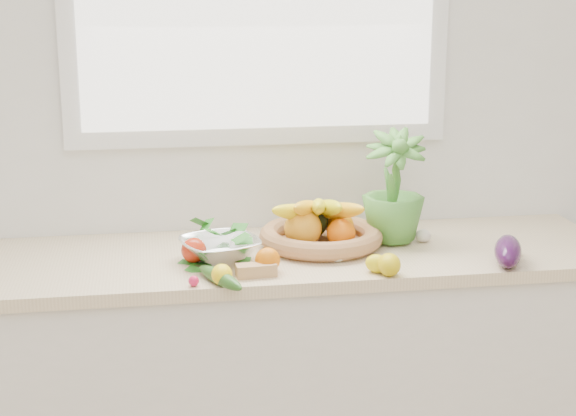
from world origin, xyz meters
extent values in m
cube|color=white|center=(0.00, 2.25, 1.35)|extent=(4.50, 0.02, 2.70)
cube|color=silver|center=(0.00, 1.95, 0.43)|extent=(2.20, 0.58, 0.86)
cube|color=beige|center=(0.00, 1.95, 0.88)|extent=(2.24, 0.62, 0.04)
sphere|color=#DA6606|center=(-0.04, 1.76, 0.94)|extent=(0.09, 0.09, 0.08)
ellipsoid|color=yellow|center=(-0.18, 1.67, 0.93)|extent=(0.07, 0.08, 0.06)
ellipsoid|color=gold|center=(0.31, 1.67, 0.93)|extent=(0.08, 0.09, 0.07)
ellipsoid|color=#D9C30B|center=(0.28, 1.70, 0.93)|extent=(0.09, 0.08, 0.06)
sphere|color=red|center=(-0.25, 1.89, 0.94)|extent=(0.09, 0.09, 0.08)
cube|color=tan|center=(-0.08, 1.73, 0.92)|extent=(0.12, 0.06, 0.04)
ellipsoid|color=white|center=(0.19, 1.82, 0.92)|extent=(0.07, 0.07, 0.04)
ellipsoid|color=white|center=(0.51, 1.98, 0.92)|extent=(0.07, 0.07, 0.04)
ellipsoid|color=silver|center=(0.75, 1.80, 0.92)|extent=(0.06, 0.06, 0.04)
ellipsoid|color=#330F39|center=(0.69, 1.71, 0.94)|extent=(0.16, 0.23, 0.09)
ellipsoid|color=#265C1B|center=(-0.19, 1.67, 0.92)|extent=(0.14, 0.23, 0.04)
sphere|color=#DC1B4C|center=(-0.26, 1.67, 0.92)|extent=(0.03, 0.03, 0.03)
imported|color=#488C33|center=(0.41, 2.00, 1.09)|extent=(0.24, 0.24, 0.37)
cylinder|color=tan|center=(0.17, 1.99, 0.91)|extent=(0.41, 0.41, 0.01)
torus|color=tan|center=(0.17, 1.99, 0.93)|extent=(0.48, 0.48, 0.06)
sphere|color=orange|center=(0.10, 1.96, 0.97)|extent=(0.14, 0.14, 0.12)
sphere|color=orange|center=(0.22, 1.94, 0.96)|extent=(0.11, 0.11, 0.09)
sphere|color=orange|center=(0.24, 2.04, 0.96)|extent=(0.11, 0.11, 0.09)
ellipsoid|color=black|center=(0.16, 2.06, 0.97)|extent=(0.12, 0.12, 0.12)
ellipsoid|color=yellow|center=(0.09, 1.98, 1.02)|extent=(0.24, 0.21, 0.12)
ellipsoid|color=yellow|center=(0.13, 1.99, 1.03)|extent=(0.18, 0.26, 0.12)
ellipsoid|color=yellow|center=(0.16, 1.98, 1.04)|extent=(0.10, 0.27, 0.12)
ellipsoid|color=yellow|center=(0.19, 1.99, 1.03)|extent=(0.07, 0.27, 0.12)
ellipsoid|color=#FFB315|center=(0.22, 1.98, 1.02)|extent=(0.16, 0.26, 0.12)
cylinder|color=white|center=(-0.17, 1.87, 0.91)|extent=(0.12, 0.12, 0.02)
imported|color=white|center=(-0.17, 1.87, 0.95)|extent=(0.30, 0.30, 0.06)
ellipsoid|color=#1B6F25|center=(-0.17, 1.87, 0.99)|extent=(0.22, 0.22, 0.07)
camera|label=1|loc=(-0.38, -0.72, 1.75)|focal=55.00mm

